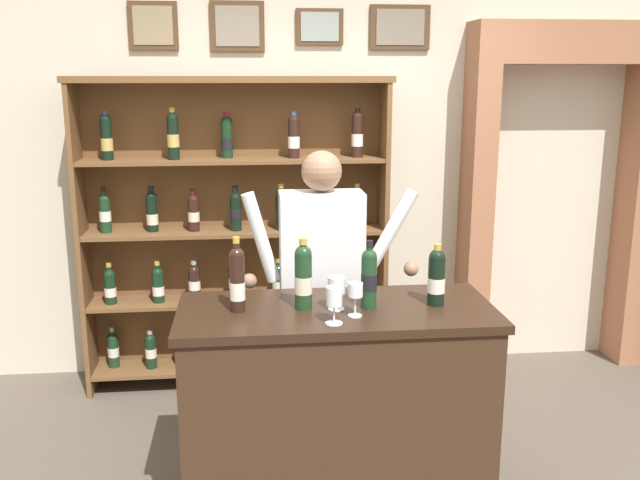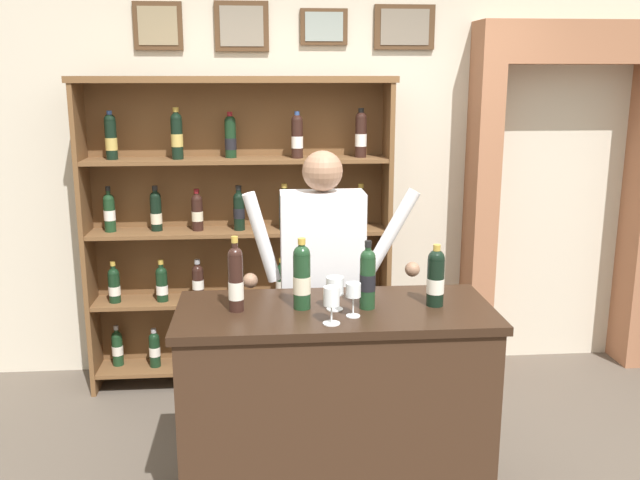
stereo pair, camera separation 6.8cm
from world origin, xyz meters
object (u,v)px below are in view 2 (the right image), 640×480
(tasting_bottle_vin_santo, at_px, (236,279))
(wine_glass_left, at_px, (335,287))
(tasting_bottle_brunello, at_px, (368,277))
(wine_glass_center, at_px, (332,298))
(tasting_bottle_riserva, at_px, (436,277))
(shopkeeper, at_px, (323,268))
(wine_shelf, at_px, (239,230))
(tasting_bottle_bianco, at_px, (302,276))
(tasting_counter, at_px, (335,408))
(wine_glass_spare, at_px, (353,292))

(tasting_bottle_vin_santo, distance_m, wine_glass_left, 0.45)
(tasting_bottle_brunello, distance_m, wine_glass_center, 0.27)
(tasting_bottle_riserva, bearing_deg, tasting_bottle_vin_santo, 179.75)
(shopkeeper, xyz_separation_m, tasting_bottle_riserva, (0.47, -0.57, 0.10))
(tasting_bottle_brunello, relative_size, tasting_bottle_riserva, 1.09)
(wine_shelf, relative_size, wine_glass_center, 12.29)
(shopkeeper, bearing_deg, wine_glass_left, -89.68)
(wine_shelf, height_order, tasting_bottle_riserva, wine_shelf)
(tasting_bottle_bianco, bearing_deg, tasting_bottle_riserva, -0.83)
(wine_shelf, xyz_separation_m, tasting_bottle_riserva, (0.94, -1.45, 0.08))
(tasting_counter, distance_m, tasting_bottle_vin_santo, 0.79)
(tasting_counter, distance_m, tasting_bottle_riserva, 0.78)
(tasting_counter, relative_size, shopkeeper, 0.88)
(tasting_bottle_riserva, bearing_deg, wine_shelf, 123.00)
(wine_glass_center, bearing_deg, wine_glass_spare, 39.43)
(wine_glass_spare, bearing_deg, tasting_bottle_riserva, 16.98)
(tasting_bottle_bianco, xyz_separation_m, tasting_bottle_riserva, (0.61, -0.01, -0.02))
(tasting_counter, relative_size, wine_glass_spare, 9.46)
(shopkeeper, bearing_deg, tasting_bottle_vin_santo, -128.12)
(wine_glass_spare, bearing_deg, wine_glass_center, -140.57)
(wine_shelf, height_order, tasting_bottle_brunello, wine_shelf)
(tasting_bottle_vin_santo, bearing_deg, wine_shelf, 91.13)
(tasting_bottle_riserva, bearing_deg, wine_glass_center, -157.55)
(tasting_counter, xyz_separation_m, tasting_bottle_vin_santo, (-0.45, 0.00, 0.65))
(tasting_bottle_brunello, bearing_deg, wine_shelf, 113.09)
(wine_glass_left, bearing_deg, shopkeeper, 90.32)
(shopkeeper, relative_size, wine_glass_spare, 10.80)
(wine_glass_center, bearing_deg, shopkeeper, 87.76)
(wine_glass_left, height_order, wine_glass_spare, same)
(tasting_counter, xyz_separation_m, wine_glass_spare, (0.07, -0.12, 0.61))
(tasting_bottle_vin_santo, bearing_deg, shopkeeper, 51.88)
(tasting_bottle_bianco, relative_size, wine_glass_left, 2.15)
(tasting_bottle_bianco, height_order, tasting_bottle_brunello, tasting_bottle_bianco)
(wine_shelf, relative_size, tasting_bottle_vin_santo, 5.88)
(tasting_bottle_brunello, relative_size, wine_glass_center, 1.92)
(tasting_bottle_bianco, distance_m, tasting_bottle_riserva, 0.61)
(shopkeeper, distance_m, tasting_bottle_brunello, 0.61)
(shopkeeper, relative_size, tasting_bottle_brunello, 5.24)
(shopkeeper, relative_size, wine_glass_center, 10.04)
(wine_shelf, distance_m, tasting_bottle_riserva, 1.73)
(tasting_counter, xyz_separation_m, wine_glass_left, (-0.00, -0.02, 0.60))
(shopkeeper, bearing_deg, tasting_bottle_bianco, -104.48)
(wine_shelf, xyz_separation_m, shopkeeper, (0.47, -0.88, -0.02))
(wine_glass_spare, xyz_separation_m, wine_glass_center, (-0.10, -0.09, 0.00))
(tasting_bottle_bianco, bearing_deg, tasting_counter, -3.62)
(tasting_counter, xyz_separation_m, tasting_bottle_bianco, (-0.15, 0.01, 0.65))
(tasting_bottle_bianco, bearing_deg, tasting_bottle_brunello, -4.20)
(wine_shelf, relative_size, tasting_bottle_brunello, 6.41)
(tasting_bottle_vin_santo, bearing_deg, tasting_bottle_brunello, -1.62)
(wine_shelf, relative_size, wine_glass_spare, 13.22)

